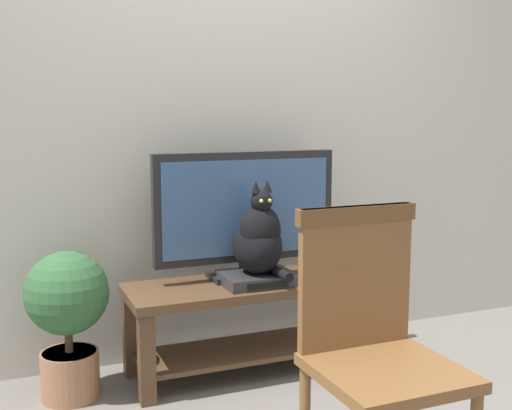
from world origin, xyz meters
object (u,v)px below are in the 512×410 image
at_px(tv, 246,212).
at_px(wooden_chair, 372,332).
at_px(book_stack, 336,264).
at_px(potted_plant, 68,312).
at_px(media_box, 257,278).
at_px(cat, 259,239).
at_px(tv_stand, 252,309).

xyz_separation_m(tv, wooden_chair, (0.01, -1.16, -0.25)).
bearing_deg(book_stack, potted_plant, 179.09).
bearing_deg(book_stack, tv, 170.42).
relative_size(media_box, potted_plant, 0.51).
bearing_deg(cat, wooden_chair, -89.83).
xyz_separation_m(book_stack, potted_plant, (-1.37, 0.02, -0.10)).
bearing_deg(potted_plant, book_stack, -0.91).
relative_size(wooden_chair, potted_plant, 1.42).
xyz_separation_m(media_box, wooden_chair, (0.00, -1.03, 0.06)).
height_order(cat, wooden_chair, cat).
bearing_deg(tv_stand, potted_plant, 178.35).
bearing_deg(media_box, potted_plant, 175.08).
xyz_separation_m(cat, wooden_chair, (0.00, -1.01, -0.14)).
xyz_separation_m(media_box, potted_plant, (-0.90, 0.08, -0.08)).
distance_m(tv, wooden_chair, 1.19).
bearing_deg(tv_stand, tv, 89.98).
bearing_deg(tv_stand, wooden_chair, -89.44).
relative_size(media_box, cat, 0.76).
bearing_deg(tv, media_box, -87.30).
height_order(media_box, potted_plant, potted_plant).
relative_size(tv, book_stack, 4.19).
bearing_deg(book_stack, tv_stand, -179.53).
relative_size(tv_stand, book_stack, 5.54).
xyz_separation_m(media_box, book_stack, (0.47, 0.06, 0.02)).
relative_size(cat, wooden_chair, 0.47).
distance_m(media_box, cat, 0.20).
bearing_deg(tv_stand, book_stack, 0.47).
distance_m(tv_stand, potted_plant, 0.89).
distance_m(tv, cat, 0.19).
distance_m(media_box, book_stack, 0.48).
xyz_separation_m(wooden_chair, book_stack, (0.47, 1.08, -0.04)).
bearing_deg(wooden_chair, book_stack, 66.64).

